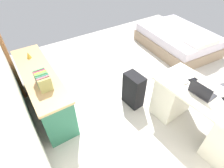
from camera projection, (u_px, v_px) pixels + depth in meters
name	position (u px, v px, depth m)	size (l,w,h in m)	color
ground_plane	(154.00, 86.00, 3.69)	(5.74, 5.74, 0.00)	beige
wall_back	(5.00, 77.00, 1.87)	(4.16, 0.10, 2.56)	white
door_wooden	(1.00, 40.00, 3.05)	(0.88, 0.05, 2.04)	#936038
desk	(200.00, 113.00, 2.65)	(1.47, 0.73, 0.76)	silver
credenza	(44.00, 90.00, 3.05)	(1.80, 0.48, 0.75)	#28664C
bed	(177.00, 40.00, 4.68)	(2.01, 1.56, 0.58)	gray
suitcase_black	(133.00, 90.00, 3.14)	(0.36, 0.22, 0.63)	black
laptop	(201.00, 92.00, 2.39)	(0.32, 0.24, 0.21)	#333338
computer_mouse	(186.00, 82.00, 2.59)	(0.06, 0.10, 0.03)	white
cell_phone_by_mouse	(193.00, 80.00, 2.65)	(0.07, 0.14, 0.01)	black
book_row	(43.00, 80.00, 2.50)	(0.31, 0.17, 0.23)	#9A9655
figurine_small	(29.00, 55.00, 3.07)	(0.08, 0.08, 0.11)	gold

